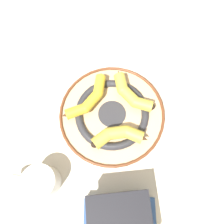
# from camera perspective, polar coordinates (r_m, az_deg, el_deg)

# --- Properties ---
(ground_plane) EXTENTS (2.80, 2.80, 0.00)m
(ground_plane) POSITION_cam_1_polar(r_m,az_deg,el_deg) (0.72, 2.33, -3.29)
(ground_plane) COLOR beige
(decorative_bowl) EXTENTS (0.34, 0.34, 0.04)m
(decorative_bowl) POSITION_cam_1_polar(r_m,az_deg,el_deg) (0.71, -0.00, -0.58)
(decorative_bowl) COLOR tan
(decorative_bowl) RESTS_ON ground_plane
(banana_a) EXTENTS (0.16, 0.11, 0.04)m
(banana_a) POSITION_cam_1_polar(r_m,az_deg,el_deg) (0.70, 4.69, 4.82)
(banana_a) COLOR gold
(banana_a) RESTS_ON decorative_bowl
(banana_b) EXTENTS (0.16, 0.10, 0.04)m
(banana_b) POSITION_cam_1_polar(r_m,az_deg,el_deg) (0.65, 1.80, -6.01)
(banana_b) COLOR gold
(banana_b) RESTS_ON decorative_bowl
(banana_c) EXTENTS (0.10, 0.19, 0.03)m
(banana_c) POSITION_cam_1_polar(r_m,az_deg,el_deg) (0.69, -6.10, 3.21)
(banana_c) COLOR gold
(banana_c) RESTS_ON decorative_bowl
(book_stack) EXTENTS (0.23, 0.20, 0.12)m
(book_stack) POSITION_cam_1_polar(r_m,az_deg,el_deg) (0.64, 2.28, -27.01)
(book_stack) COLOR #2D4C84
(book_stack) RESTS_ON ground_plane
(coffee_mug) EXTENTS (0.14, 0.09, 0.08)m
(coffee_mug) POSITION_cam_1_polar(r_m,az_deg,el_deg) (0.68, -18.14, -16.85)
(coffee_mug) COLOR white
(coffee_mug) RESTS_ON ground_plane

